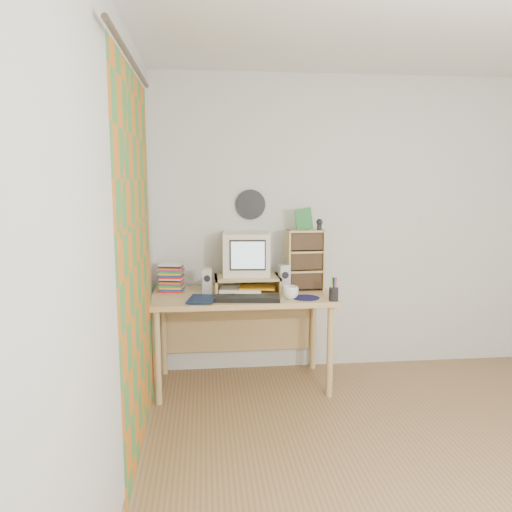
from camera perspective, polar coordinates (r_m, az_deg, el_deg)
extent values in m
plane|color=olive|center=(3.21, 20.89, -22.49)|extent=(3.50, 3.50, 0.00)
plane|color=silver|center=(4.40, 11.51, 3.52)|extent=(3.50, 0.00, 3.50)
plane|color=silver|center=(2.50, -15.84, -0.48)|extent=(0.00, 3.50, 3.50)
plane|color=#C4641B|center=(2.98, -13.45, -0.90)|extent=(0.00, 2.20, 2.20)
cylinder|color=black|center=(4.18, -0.64, 5.91)|extent=(0.25, 0.02, 0.25)
cube|color=tan|center=(3.93, -1.60, -4.61)|extent=(1.40, 0.70, 0.04)
cube|color=tan|center=(4.34, -1.92, -8.18)|extent=(1.33, 0.02, 0.41)
cylinder|color=tan|center=(3.76, -11.19, -11.34)|extent=(0.05, 0.05, 0.71)
cylinder|color=tan|center=(3.86, 8.45, -10.75)|extent=(0.05, 0.05, 0.71)
cylinder|color=tan|center=(4.31, -10.50, -8.71)|extent=(0.05, 0.05, 0.71)
cylinder|color=tan|center=(4.39, 6.56, -8.28)|extent=(0.05, 0.05, 0.71)
cube|color=tan|center=(4.00, -4.58, -3.22)|extent=(0.02, 0.30, 0.12)
cube|color=tan|center=(4.04, 2.54, -3.08)|extent=(0.02, 0.30, 0.12)
cube|color=tan|center=(4.00, -1.01, -2.45)|extent=(0.52, 0.30, 0.02)
cube|color=silver|center=(4.02, -1.12, 0.23)|extent=(0.39, 0.39, 0.34)
cube|color=silver|center=(3.91, -5.61, -2.89)|extent=(0.08, 0.08, 0.20)
cube|color=silver|center=(3.98, 3.26, -2.54)|extent=(0.09, 0.09, 0.22)
cube|color=black|center=(3.70, -0.98, -4.87)|extent=(0.49, 0.22, 0.03)
cube|color=tan|center=(4.04, 5.61, -0.46)|extent=(0.30, 0.17, 0.49)
imported|color=white|center=(3.75, 3.96, -4.19)|extent=(0.14, 0.14, 0.10)
imported|color=#101D3A|center=(3.73, -7.66, -4.71)|extent=(0.26, 0.22, 0.05)
cylinder|color=#101238|center=(3.80, 5.70, -4.77)|extent=(0.25, 0.25, 0.00)
cube|color=#AD1216|center=(3.75, -2.93, -4.66)|extent=(0.07, 0.05, 0.04)
cube|color=#1B6125|center=(4.01, 5.47, 4.22)|extent=(0.13, 0.03, 0.17)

